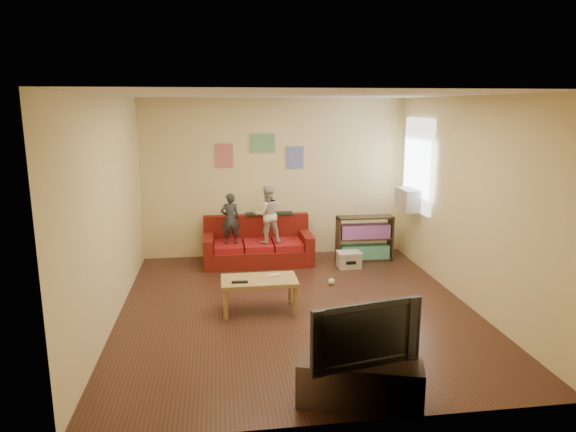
{
  "coord_description": "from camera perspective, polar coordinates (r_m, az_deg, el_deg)",
  "views": [
    {
      "loc": [
        -0.97,
        -6.19,
        2.58
      ],
      "look_at": [
        0.0,
        0.8,
        1.05
      ],
      "focal_mm": 32.0,
      "sensor_mm": 36.0,
      "label": 1
    }
  ],
  "objects": [
    {
      "name": "artwork_left",
      "position": [
        8.72,
        -7.11,
        6.67
      ],
      "size": [
        0.3,
        0.01,
        0.4
      ],
      "primitive_type": "cube",
      "color": "#D87266",
      "rests_on": "room_shell"
    },
    {
      "name": "file_box",
      "position": [
        8.39,
        6.78,
        -4.82
      ],
      "size": [
        0.38,
        0.29,
        0.26
      ],
      "color": "beige",
      "rests_on": "ground"
    },
    {
      "name": "coffee_table",
      "position": [
        6.56,
        -3.22,
        -7.48
      ],
      "size": [
        0.96,
        0.53,
        0.43
      ],
      "color": "tan",
      "rests_on": "ground"
    },
    {
      "name": "tv_stand",
      "position": [
        4.75,
        7.94,
        -17.91
      ],
      "size": [
        1.14,
        0.66,
        0.41
      ],
      "primitive_type": "cube",
      "rotation": [
        0.0,
        0.0,
        -0.3
      ],
      "color": "#3F2D26",
      "rests_on": "ground"
    },
    {
      "name": "television",
      "position": [
        4.53,
        8.13,
        -12.51
      ],
      "size": [
        1.01,
        0.33,
        0.58
      ],
      "primitive_type": "imported",
      "rotation": [
        0.0,
        0.0,
        0.2
      ],
      "color": "black",
      "rests_on": "tv_stand"
    },
    {
      "name": "remote",
      "position": [
        6.41,
        -5.38,
        -7.31
      ],
      "size": [
        0.2,
        0.06,
        0.02
      ],
      "primitive_type": "cube",
      "rotation": [
        0.0,
        0.0,
        -0.04
      ],
      "color": "black",
      "rests_on": "coffee_table"
    },
    {
      "name": "tissue",
      "position": [
        7.59,
        4.85,
        -7.28
      ],
      "size": [
        0.12,
        0.12,
        0.1
      ],
      "primitive_type": "sphere",
      "rotation": [
        0.0,
        0.0,
        0.2
      ],
      "color": "beige",
      "rests_on": "ground"
    },
    {
      "name": "game_controller",
      "position": [
        6.6,
        -1.52,
        -6.64
      ],
      "size": [
        0.15,
        0.06,
        0.03
      ],
      "primitive_type": "cube",
      "rotation": [
        0.0,
        0.0,
        0.12
      ],
      "color": "white",
      "rests_on": "coffee_table"
    },
    {
      "name": "child_b",
      "position": [
        8.31,
        -2.32,
        0.18
      ],
      "size": [
        0.51,
        0.42,
        0.95
      ],
      "primitive_type": "imported",
      "rotation": [
        0.0,
        0.0,
        3.28
      ],
      "color": "beige",
      "rests_on": "sofa"
    },
    {
      "name": "window",
      "position": [
        8.52,
        14.22,
        5.52
      ],
      "size": [
        0.04,
        1.08,
        1.48
      ],
      "primitive_type": "cube",
      "color": "white",
      "rests_on": "room_shell"
    },
    {
      "name": "artwork_center",
      "position": [
        8.74,
        -2.84,
        8.08
      ],
      "size": [
        0.42,
        0.01,
        0.32
      ],
      "primitive_type": "cube",
      "color": "#72B27F",
      "rests_on": "room_shell"
    },
    {
      "name": "ac_unit",
      "position": [
        8.55,
        13.28,
        1.8
      ],
      "size": [
        0.28,
        0.55,
        0.35
      ],
      "primitive_type": "cube",
      "color": "#B7B2A3",
      "rests_on": "window"
    },
    {
      "name": "bookshelf",
      "position": [
        8.78,
        8.48,
        -2.71
      ],
      "size": [
        0.94,
        0.28,
        0.75
      ],
      "color": "#372B1A",
      "rests_on": "ground"
    },
    {
      "name": "sofa",
      "position": [
        8.6,
        -3.37,
        -3.43
      ],
      "size": [
        1.78,
        0.82,
        0.78
      ],
      "color": "maroon",
      "rests_on": "ground"
    },
    {
      "name": "artwork_right",
      "position": [
        8.82,
        0.76,
        6.5
      ],
      "size": [
        0.3,
        0.01,
        0.38
      ],
      "primitive_type": "cube",
      "color": "#727FCC",
      "rests_on": "room_shell"
    },
    {
      "name": "room_shell",
      "position": [
        6.39,
        0.98,
        1.12
      ],
      "size": [
        4.52,
        5.02,
        2.72
      ],
      "color": "#48281E",
      "rests_on": "ground"
    },
    {
      "name": "child_a",
      "position": [
        8.29,
        -6.44,
        -0.31
      ],
      "size": [
        0.32,
        0.23,
        0.84
      ],
      "primitive_type": "imported",
      "rotation": [
        0.0,
        0.0,
        3.23
      ],
      "color": "#2B2E33",
      "rests_on": "sofa"
    }
  ]
}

